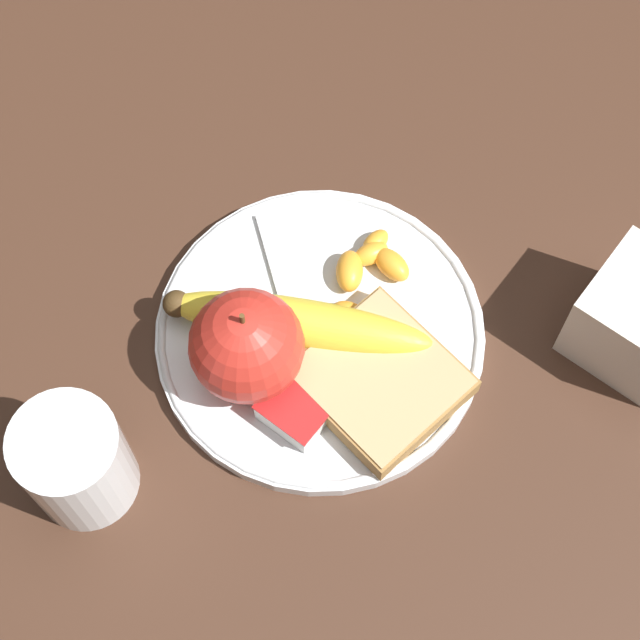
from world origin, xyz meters
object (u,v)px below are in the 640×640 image
Objects in this scene: bread_slice at (380,381)px; juice_glass at (76,463)px; plate at (320,333)px; jam_packet at (295,411)px; condiment_caddy at (639,318)px; fork at (297,335)px; apple at (247,346)px; banana at (296,323)px.

juice_glass is at bearing 55.57° from bread_slice.
plate is 0.06m from bread_slice.
jam_packet is (0.03, 0.06, -0.00)m from bread_slice.
condiment_caddy is at bearing -126.88° from juice_glass.
plate is 0.23m from condiment_caddy.
fork is 0.25m from condiment_caddy.
apple is at bearing -106.71° from juice_glass.
juice_glass is at bearing 71.67° from plate.
juice_glass is 0.75× the size of bread_slice.
condiment_caddy is (-0.12, -0.15, 0.02)m from bread_slice.
juice_glass is 0.19m from banana.
juice_glass is 0.98× the size of apple.
banana is 0.25m from condiment_caddy.
fork is 0.06m from jam_packet.
condiment_caddy is at bearing -127.63° from jam_packet.
condiment_caddy reaches higher than plate.
apple is 0.06m from fork.
apple is 1.94× the size of jam_packet.
fork is (-0.01, -0.04, -0.04)m from apple.
banana is 4.08× the size of jam_packet.
juice_glass is 0.16m from jam_packet.
condiment_caddy is at bearing 75.51° from fork.
condiment_caddy is (-0.25, -0.33, -0.00)m from juice_glass.
juice_glass is 0.47× the size of banana.
apple is at bearing 76.87° from banana.
condiment_caddy is (-0.20, -0.15, 0.02)m from fork.
bread_slice reaches higher than fork.
plate is 2.70× the size of apple.
fork is 1.94× the size of condiment_caddy.
condiment_caddy is (-0.19, -0.14, 0.03)m from plate.
bread_slice and jam_packet have the same top height.
plate is at bearing -67.21° from jam_packet.
banana is at bearing 2.85° from bread_slice.
fork is at bearing -105.37° from apple.
plate is at bearing -112.14° from apple.
fork is 3.29× the size of jam_packet.
fork is (-0.05, -0.18, -0.03)m from juice_glass.
plate is at bearing -7.91° from bread_slice.
fork is (-0.00, 0.00, -0.02)m from banana.
banana is at bearing 167.61° from fork.
plate is 0.02m from fork.
plate is 0.20m from juice_glass.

